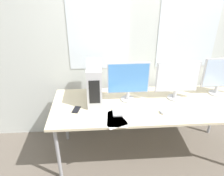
{
  "coord_description": "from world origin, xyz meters",
  "views": [
    {
      "loc": [
        -0.56,
        -1.7,
        2.1
      ],
      "look_at": [
        -0.42,
        0.41,
        0.97
      ],
      "focal_mm": 35.0,
      "sensor_mm": 36.0,
      "label": 1
    }
  ],
  "objects_px": {
    "monitor_main": "(128,80)",
    "cell_phone": "(76,110)",
    "monitor_right_far": "(220,75)",
    "mouse": "(162,112)",
    "monitor_right_near": "(177,79)",
    "pc_tower": "(95,83)",
    "keyboard": "(134,112)"
  },
  "relations": [
    {
      "from": "mouse",
      "to": "monitor_main",
      "type": "bearing_deg",
      "value": 138.6
    },
    {
      "from": "pc_tower",
      "to": "keyboard",
      "type": "bearing_deg",
      "value": -35.31
    },
    {
      "from": "monitor_right_far",
      "to": "pc_tower",
      "type": "bearing_deg",
      "value": -178.47
    },
    {
      "from": "pc_tower",
      "to": "monitor_right_far",
      "type": "relative_size",
      "value": 0.96
    },
    {
      "from": "monitor_right_near",
      "to": "mouse",
      "type": "xyz_separation_m",
      "value": [
        -0.23,
        -0.29,
        -0.24
      ]
    },
    {
      "from": "keyboard",
      "to": "cell_phone",
      "type": "height_order",
      "value": "keyboard"
    },
    {
      "from": "monitor_main",
      "to": "monitor_right_far",
      "type": "relative_size",
      "value": 1.02
    },
    {
      "from": "monitor_main",
      "to": "monitor_right_far",
      "type": "distance_m",
      "value": 1.12
    },
    {
      "from": "mouse",
      "to": "cell_phone",
      "type": "relative_size",
      "value": 0.57
    },
    {
      "from": "monitor_main",
      "to": "cell_phone",
      "type": "distance_m",
      "value": 0.67
    },
    {
      "from": "monitor_right_near",
      "to": "cell_phone",
      "type": "bearing_deg",
      "value": -171.51
    },
    {
      "from": "monitor_right_near",
      "to": "mouse",
      "type": "height_order",
      "value": "monitor_right_near"
    },
    {
      "from": "pc_tower",
      "to": "monitor_main",
      "type": "xyz_separation_m",
      "value": [
        0.38,
        -0.03,
        0.04
      ]
    },
    {
      "from": "monitor_main",
      "to": "cell_phone",
      "type": "relative_size",
      "value": 3.42
    },
    {
      "from": "monitor_right_near",
      "to": "keyboard",
      "type": "height_order",
      "value": "monitor_right_near"
    },
    {
      "from": "pc_tower",
      "to": "keyboard",
      "type": "xyz_separation_m",
      "value": [
        0.42,
        -0.3,
        -0.21
      ]
    },
    {
      "from": "pc_tower",
      "to": "monitor_right_far",
      "type": "bearing_deg",
      "value": 1.53
    },
    {
      "from": "monitor_main",
      "to": "monitor_right_near",
      "type": "bearing_deg",
      "value": -0.68
    },
    {
      "from": "monitor_main",
      "to": "mouse",
      "type": "distance_m",
      "value": 0.51
    },
    {
      "from": "monitor_main",
      "to": "monitor_right_far",
      "type": "xyz_separation_m",
      "value": [
        1.12,
        0.07,
        -0.01
      ]
    },
    {
      "from": "monitor_right_near",
      "to": "monitor_right_far",
      "type": "height_order",
      "value": "same"
    },
    {
      "from": "pc_tower",
      "to": "keyboard",
      "type": "height_order",
      "value": "pc_tower"
    },
    {
      "from": "mouse",
      "to": "keyboard",
      "type": "bearing_deg",
      "value": 174.57
    },
    {
      "from": "pc_tower",
      "to": "monitor_right_near",
      "type": "height_order",
      "value": "monitor_right_near"
    },
    {
      "from": "pc_tower",
      "to": "monitor_right_near",
      "type": "relative_size",
      "value": 0.91
    },
    {
      "from": "monitor_right_far",
      "to": "mouse",
      "type": "xyz_separation_m",
      "value": [
        -0.78,
        -0.37,
        -0.24
      ]
    },
    {
      "from": "pc_tower",
      "to": "cell_phone",
      "type": "xyz_separation_m",
      "value": [
        -0.21,
        -0.21,
        -0.22
      ]
    },
    {
      "from": "monitor_right_far",
      "to": "mouse",
      "type": "distance_m",
      "value": 0.89
    },
    {
      "from": "keyboard",
      "to": "mouse",
      "type": "bearing_deg",
      "value": -5.43
    },
    {
      "from": "mouse",
      "to": "cell_phone",
      "type": "distance_m",
      "value": 0.94
    },
    {
      "from": "monitor_right_far",
      "to": "mouse",
      "type": "bearing_deg",
      "value": -154.69
    },
    {
      "from": "monitor_main",
      "to": "mouse",
      "type": "xyz_separation_m",
      "value": [
        0.34,
        -0.3,
        -0.25
      ]
    }
  ]
}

